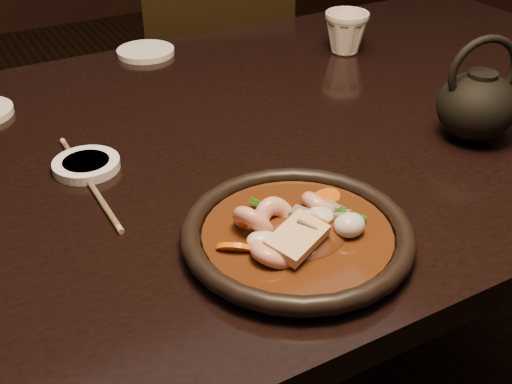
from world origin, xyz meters
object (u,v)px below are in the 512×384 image
plate (297,235)px  tea_cup (346,31)px  table (265,169)px  teapot (478,102)px  chair (217,105)px

plate → tea_cup: size_ratio=3.14×
table → plate: plate is taller
plate → teapot: teapot is taller
plate → teapot: (0.38, 0.10, 0.05)m
plate → tea_cup: bearing=49.1°
table → chair: bearing=70.4°
table → tea_cup: 0.39m
table → plate: (-0.12, -0.28, 0.09)m
tea_cup → teapot: bearing=-96.9°
chair → plate: bearing=86.7°
table → teapot: bearing=-35.8°
table → teapot: 0.35m
table → tea_cup: size_ratio=18.22×
tea_cup → teapot: (-0.05, -0.39, 0.02)m
table → tea_cup: tea_cup is taller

